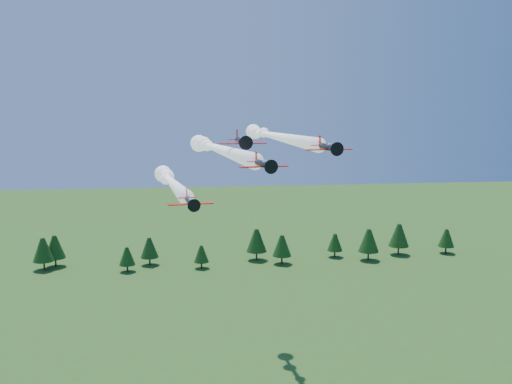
{
  "coord_description": "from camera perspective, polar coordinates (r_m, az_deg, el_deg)",
  "views": [
    {
      "loc": [
        -11.09,
        -89.31,
        57.36
      ],
      "look_at": [
        -0.26,
        0.0,
        43.22
      ],
      "focal_mm": 40.0,
      "sensor_mm": 36.0,
      "label": 1
    }
  ],
  "objects": [
    {
      "name": "plane_slot",
      "position": [
        96.84,
        -1.5,
        5.11
      ],
      "size": [
        8.43,
        9.15,
        2.95
      ],
      "rotation": [
        0.0,
        0.0,
        0.08
      ],
      "color": "black",
      "rests_on": "ground"
    },
    {
      "name": "plane_right",
      "position": [
        123.4,
        1.84,
        5.64
      ],
      "size": [
        11.99,
        58.97,
        3.7
      ],
      "rotation": [
        0.0,
        0.0,
        0.12
      ],
      "color": "black",
      "rests_on": "ground"
    },
    {
      "name": "plane_lead",
      "position": [
        108.71,
        -3.93,
        4.38
      ],
      "size": [
        13.52,
        52.13,
        3.7
      ],
      "rotation": [
        0.0,
        0.0,
        0.17
      ],
      "color": "black",
      "rests_on": "ground"
    },
    {
      "name": "plane_left",
      "position": [
        114.16,
        -8.5,
        1.05
      ],
      "size": [
        11.17,
        42.61,
        3.7
      ],
      "rotation": [
        0.0,
        0.0,
        0.15
      ],
      "color": "black",
      "rests_on": "ground"
    },
    {
      "name": "treeline",
      "position": [
        206.74,
        -2.02,
        -5.22
      ],
      "size": [
        180.75,
        16.64,
        11.95
      ],
      "color": "#382314",
      "rests_on": "ground"
    }
  ]
}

